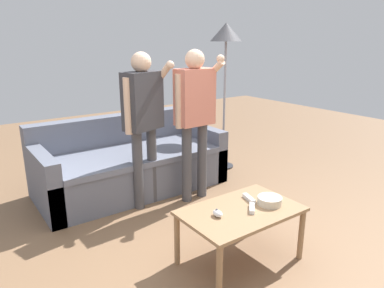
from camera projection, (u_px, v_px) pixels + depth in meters
ground_plane at (222, 251)px, 2.89m from camera, size 12.00×12.00×0.00m
couch at (130, 164)px, 4.06m from camera, size 2.05×0.96×0.80m
coffee_table at (241, 216)px, 2.66m from camera, size 0.88×0.56×0.44m
snack_bowl at (270, 201)px, 2.72m from camera, size 0.19×0.19×0.06m
game_remote_nunchuk at (218, 213)px, 2.53m from camera, size 0.06×0.09×0.05m
floor_lamp at (226, 41)px, 4.36m from camera, size 0.40×0.40×1.85m
player_center at (143, 113)px, 3.44m from camera, size 0.50×0.32×1.54m
player_right at (195, 108)px, 3.59m from camera, size 0.47×0.31×1.56m
game_remote_wand_near at (252, 208)px, 2.63m from camera, size 0.13×0.13×0.03m
game_remote_wand_far at (249, 198)px, 2.79m from camera, size 0.08×0.16×0.03m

